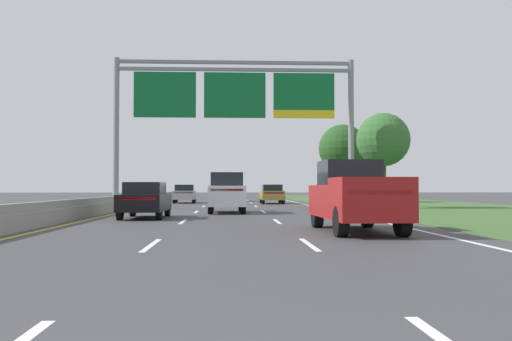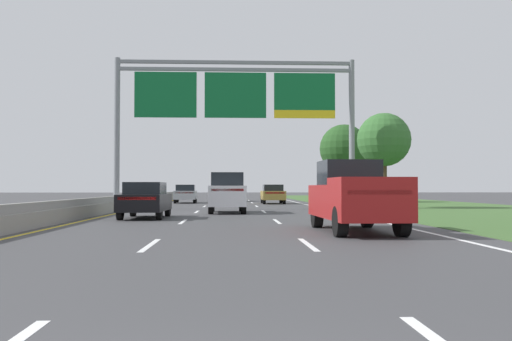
{
  "view_description": "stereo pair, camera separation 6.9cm",
  "coord_description": "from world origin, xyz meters",
  "px_view_note": "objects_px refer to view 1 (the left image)",
  "views": [
    {
      "loc": [
        -0.03,
        -2.84,
        1.35
      ],
      "look_at": [
        1.02,
        19.55,
        2.01
      ],
      "focal_mm": 39.83,
      "sensor_mm": 36.0,
      "label": 1
    },
    {
      "loc": [
        0.03,
        -2.85,
        1.35
      ],
      "look_at": [
        1.02,
        19.55,
        2.01
      ],
      "focal_mm": 39.83,
      "sensor_mm": 36.0,
      "label": 2
    }
  ],
  "objects_px": {
    "car_black_left_lane_sedan": "(145,199)",
    "car_gold_right_lane_sedan": "(272,194)",
    "car_darkgreen_centre_lane_sedan": "(231,193)",
    "roadside_tree_mid": "(383,140)",
    "car_white_centre_lane_suv": "(227,192)",
    "overhead_sign_gantry": "(235,102)",
    "pickup_truck_red": "(355,196)",
    "car_silver_left_lane_sedan": "(185,193)",
    "roadside_tree_far": "(343,149)"
  },
  "relations": [
    {
      "from": "car_gold_right_lane_sedan",
      "to": "pickup_truck_red",
      "type": "bearing_deg",
      "value": -179.45
    },
    {
      "from": "car_darkgreen_centre_lane_sedan",
      "to": "roadside_tree_mid",
      "type": "distance_m",
      "value": 20.76
    },
    {
      "from": "car_white_centre_lane_suv",
      "to": "car_darkgreen_centre_lane_sedan",
      "type": "relative_size",
      "value": 1.06
    },
    {
      "from": "car_black_left_lane_sedan",
      "to": "car_white_centre_lane_suv",
      "type": "distance_m",
      "value": 6.23
    },
    {
      "from": "pickup_truck_red",
      "to": "roadside_tree_mid",
      "type": "xyz_separation_m",
      "value": [
        6.33,
        19.83,
        3.4
      ]
    },
    {
      "from": "car_black_left_lane_sedan",
      "to": "roadside_tree_far",
      "type": "height_order",
      "value": "roadside_tree_far"
    },
    {
      "from": "car_black_left_lane_sedan",
      "to": "car_silver_left_lane_sedan",
      "type": "distance_m",
      "value": 24.04
    },
    {
      "from": "car_white_centre_lane_suv",
      "to": "car_darkgreen_centre_lane_sedan",
      "type": "height_order",
      "value": "car_white_centre_lane_suv"
    },
    {
      "from": "pickup_truck_red",
      "to": "car_black_left_lane_sedan",
      "type": "height_order",
      "value": "pickup_truck_red"
    },
    {
      "from": "car_black_left_lane_sedan",
      "to": "car_silver_left_lane_sedan",
      "type": "bearing_deg",
      "value": 0.81
    },
    {
      "from": "car_gold_right_lane_sedan",
      "to": "car_white_centre_lane_suv",
      "type": "bearing_deg",
      "value": 167.53
    },
    {
      "from": "overhead_sign_gantry",
      "to": "car_black_left_lane_sedan",
      "type": "bearing_deg",
      "value": -111.36
    },
    {
      "from": "roadside_tree_far",
      "to": "car_black_left_lane_sedan",
      "type": "bearing_deg",
      "value": -118.08
    },
    {
      "from": "car_black_left_lane_sedan",
      "to": "overhead_sign_gantry",
      "type": "bearing_deg",
      "value": -20.93
    },
    {
      "from": "roadside_tree_mid",
      "to": "overhead_sign_gantry",
      "type": "bearing_deg",
      "value": -170.28
    },
    {
      "from": "overhead_sign_gantry",
      "to": "car_gold_right_lane_sedan",
      "type": "distance_m",
      "value": 13.3
    },
    {
      "from": "car_silver_left_lane_sedan",
      "to": "car_darkgreen_centre_lane_sedan",
      "type": "xyz_separation_m",
      "value": [
        4.05,
        5.76,
        0.0
      ]
    },
    {
      "from": "car_white_centre_lane_suv",
      "to": "car_gold_right_lane_sedan",
      "type": "xyz_separation_m",
      "value": [
        3.66,
        16.65,
        -0.28
      ]
    },
    {
      "from": "pickup_truck_red",
      "to": "roadside_tree_far",
      "type": "bearing_deg",
      "value": -11.98
    },
    {
      "from": "overhead_sign_gantry",
      "to": "car_gold_right_lane_sedan",
      "type": "height_order",
      "value": "overhead_sign_gantry"
    },
    {
      "from": "car_black_left_lane_sedan",
      "to": "car_gold_right_lane_sedan",
      "type": "height_order",
      "value": "same"
    },
    {
      "from": "car_white_centre_lane_suv",
      "to": "overhead_sign_gantry",
      "type": "bearing_deg",
      "value": -6.14
    },
    {
      "from": "pickup_truck_red",
      "to": "roadside_tree_far",
      "type": "distance_m",
      "value": 35.09
    },
    {
      "from": "car_silver_left_lane_sedan",
      "to": "roadside_tree_mid",
      "type": "height_order",
      "value": "roadside_tree_mid"
    },
    {
      "from": "car_white_centre_lane_suv",
      "to": "roadside_tree_far",
      "type": "bearing_deg",
      "value": -27.18
    },
    {
      "from": "car_black_left_lane_sedan",
      "to": "car_white_centre_lane_suv",
      "type": "relative_size",
      "value": 0.93
    },
    {
      "from": "roadside_tree_far",
      "to": "car_gold_right_lane_sedan",
      "type": "bearing_deg",
      "value": -146.13
    },
    {
      "from": "pickup_truck_red",
      "to": "car_white_centre_lane_suv",
      "type": "height_order",
      "value": "pickup_truck_red"
    },
    {
      "from": "car_black_left_lane_sedan",
      "to": "car_darkgreen_centre_lane_sedan",
      "type": "height_order",
      "value": "same"
    },
    {
      "from": "pickup_truck_red",
      "to": "car_silver_left_lane_sedan",
      "type": "distance_m",
      "value": 32.83
    },
    {
      "from": "roadside_tree_mid",
      "to": "roadside_tree_far",
      "type": "distance_m",
      "value": 14.45
    },
    {
      "from": "pickup_truck_red",
      "to": "car_darkgreen_centre_lane_sedan",
      "type": "relative_size",
      "value": 1.22
    },
    {
      "from": "car_black_left_lane_sedan",
      "to": "car_darkgreen_centre_lane_sedan",
      "type": "bearing_deg",
      "value": -7.01
    },
    {
      "from": "roadside_tree_mid",
      "to": "car_black_left_lane_sedan",
      "type": "bearing_deg",
      "value": -139.2
    },
    {
      "from": "car_white_centre_lane_suv",
      "to": "roadside_tree_mid",
      "type": "bearing_deg",
      "value": -57.29
    },
    {
      "from": "pickup_truck_red",
      "to": "car_gold_right_lane_sedan",
      "type": "height_order",
      "value": "pickup_truck_red"
    },
    {
      "from": "car_black_left_lane_sedan",
      "to": "roadside_tree_mid",
      "type": "height_order",
      "value": "roadside_tree_mid"
    },
    {
      "from": "pickup_truck_red",
      "to": "roadside_tree_far",
      "type": "relative_size",
      "value": 0.76
    },
    {
      "from": "pickup_truck_red",
      "to": "car_black_left_lane_sedan",
      "type": "distance_m",
      "value": 10.89
    },
    {
      "from": "roadside_tree_mid",
      "to": "car_darkgreen_centre_lane_sedan",
      "type": "bearing_deg",
      "value": 119.16
    },
    {
      "from": "roadside_tree_far",
      "to": "car_silver_left_lane_sedan",
      "type": "bearing_deg",
      "value": -170.63
    },
    {
      "from": "car_silver_left_lane_sedan",
      "to": "car_gold_right_lane_sedan",
      "type": "xyz_separation_m",
      "value": [
        7.36,
        -2.27,
        0.0
      ]
    },
    {
      "from": "car_gold_right_lane_sedan",
      "to": "roadside_tree_far",
      "type": "height_order",
      "value": "roadside_tree_far"
    },
    {
      "from": "pickup_truck_red",
      "to": "car_black_left_lane_sedan",
      "type": "relative_size",
      "value": 1.23
    },
    {
      "from": "car_black_left_lane_sedan",
      "to": "car_silver_left_lane_sedan",
      "type": "height_order",
      "value": "same"
    },
    {
      "from": "car_white_centre_lane_suv",
      "to": "car_gold_right_lane_sedan",
      "type": "relative_size",
      "value": 1.07
    },
    {
      "from": "overhead_sign_gantry",
      "to": "roadside_tree_mid",
      "type": "height_order",
      "value": "overhead_sign_gantry"
    },
    {
      "from": "overhead_sign_gantry",
      "to": "roadside_tree_far",
      "type": "distance_m",
      "value": 19.09
    },
    {
      "from": "pickup_truck_red",
      "to": "roadside_tree_mid",
      "type": "height_order",
      "value": "roadside_tree_mid"
    },
    {
      "from": "car_silver_left_lane_sedan",
      "to": "car_darkgreen_centre_lane_sedan",
      "type": "bearing_deg",
      "value": -36.82
    }
  ]
}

